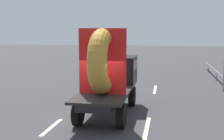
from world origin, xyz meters
TOP-DOWN VIEW (x-y plane):
  - ground_plane at (0.00, 0.00)m, footprint 120.00×120.00m
  - flatbed_truck at (0.38, 1.25)m, footprint 2.02×5.41m
  - distant_sedan at (-3.22, 15.01)m, footprint 1.67×3.90m
  - guardrail at (6.49, 8.79)m, footprint 0.10×17.92m
  - lane_dash_left_near at (-1.42, -1.11)m, footprint 0.16×2.06m
  - lane_dash_left_far at (-1.42, 7.05)m, footprint 0.16×2.17m
  - lane_dash_right_near at (2.18, -0.68)m, footprint 0.16×2.98m
  - lane_dash_right_far at (2.18, 6.95)m, footprint 0.16×2.64m
  - oncoming_car at (-4.99, 28.86)m, footprint 1.75×4.08m

SIDE VIEW (x-z plane):
  - ground_plane at x=0.00m, z-range 0.00..0.00m
  - lane_dash_left_near at x=-1.42m, z-range 0.00..0.01m
  - lane_dash_left_far at x=-1.42m, z-range 0.00..0.01m
  - lane_dash_right_near at x=2.18m, z-range 0.00..0.01m
  - lane_dash_right_far at x=2.18m, z-range 0.00..0.01m
  - guardrail at x=6.49m, z-range 0.18..0.89m
  - distant_sedan at x=-3.22m, z-range 0.05..1.32m
  - oncoming_car at x=-4.99m, z-range 0.05..1.38m
  - flatbed_truck at x=0.38m, z-range -0.07..3.70m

